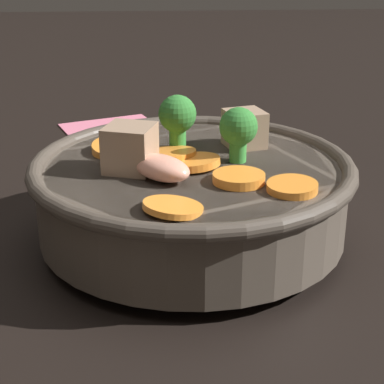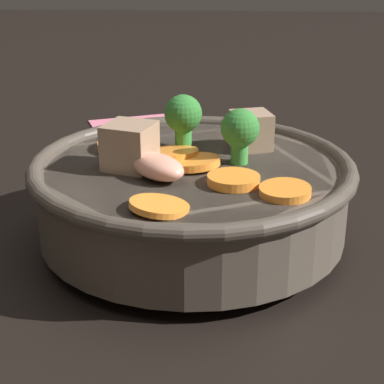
# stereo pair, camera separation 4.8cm
# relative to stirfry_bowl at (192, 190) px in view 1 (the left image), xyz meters

# --- Properties ---
(ground_plane) EXTENTS (3.00, 3.00, 0.00)m
(ground_plane) POSITION_rel_stirfry_bowl_xyz_m (-0.00, 0.00, -0.04)
(ground_plane) COLOR black
(stirfry_bowl) EXTENTS (0.24, 0.24, 0.11)m
(stirfry_bowl) POSITION_rel_stirfry_bowl_xyz_m (0.00, 0.00, 0.00)
(stirfry_bowl) COLOR #51473D
(stirfry_bowl) RESTS_ON ground_plane
(napkin) EXTENTS (0.13, 0.11, 0.00)m
(napkin) POSITION_rel_stirfry_bowl_xyz_m (0.08, -0.31, -0.04)
(napkin) COLOR #D16B84
(napkin) RESTS_ON ground_plane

